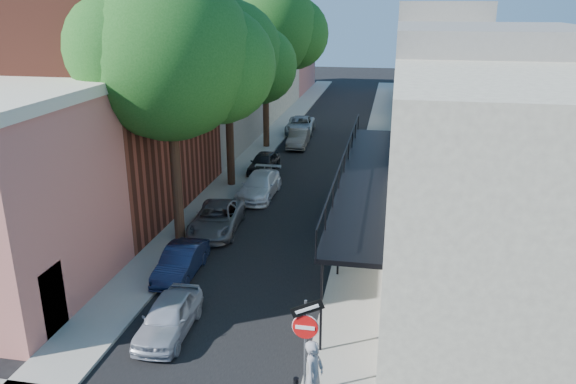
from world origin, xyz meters
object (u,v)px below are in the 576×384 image
at_px(oak_far, 272,28).
at_px(parked_car_c, 217,219).
at_px(oak_near, 181,58).
at_px(parked_car_b, 181,262).
at_px(parked_car_g, 300,125).
at_px(pedestrian, 314,375).
at_px(parked_car_a, 169,316).
at_px(oak_mid, 235,59).
at_px(parked_car_e, 264,163).
at_px(parked_car_f, 298,138).
at_px(sign_post, 306,331).
at_px(parked_car_d, 259,186).

relative_size(oak_far, parked_car_c, 2.72).
xyz_separation_m(oak_near, parked_car_b, (0.77, -3.27, -7.30)).
xyz_separation_m(parked_car_g, pedestrian, (5.65, -31.63, 0.44)).
relative_size(parked_car_c, parked_car_g, 0.95).
distance_m(oak_near, parked_car_a, 10.32).
distance_m(oak_near, parked_car_b, 8.03).
relative_size(oak_mid, parked_car_c, 2.33).
bearing_deg(parked_car_e, oak_near, -91.87).
distance_m(oak_near, oak_far, 17.01).
bearing_deg(parked_car_f, parked_car_g, 95.67).
height_order(sign_post, pedestrian, sign_post).
bearing_deg(oak_far, parked_car_b, -87.86).
bearing_deg(oak_far, parked_car_e, -83.12).
bearing_deg(parked_car_d, parked_car_g, 92.29).
bearing_deg(parked_car_e, parked_car_g, 90.11).
bearing_deg(parked_car_g, parked_car_c, -94.80).
distance_m(oak_mid, parked_car_d, 6.85).
bearing_deg(pedestrian, oak_mid, 33.70).
distance_m(parked_car_d, pedestrian, 16.84).
relative_size(oak_near, pedestrian, 5.92).
bearing_deg(oak_mid, parked_car_c, -83.08).
bearing_deg(oak_near, parked_car_f, 84.14).
height_order(oak_far, parked_car_a, oak_far).
relative_size(oak_near, parked_car_g, 2.48).
relative_size(parked_car_a, parked_car_d, 0.81).
height_order(parked_car_a, parked_car_c, parked_car_c).
distance_m(parked_car_c, parked_car_f, 16.19).
xyz_separation_m(parked_car_a, parked_car_g, (-0.65, 28.95, 0.04)).
bearing_deg(oak_mid, parked_car_a, -82.89).
relative_size(parked_car_b, parked_car_c, 0.80).
height_order(parked_car_a, parked_car_d, parked_car_d).
bearing_deg(oak_far, sign_post, -76.09).
height_order(oak_mid, parked_car_b, oak_mid).
relative_size(oak_near, oak_mid, 1.12).
height_order(parked_car_f, parked_car_g, parked_car_g).
height_order(oak_far, parked_car_g, oak_far).
distance_m(parked_car_e, parked_car_g, 11.13).
bearing_deg(oak_far, pedestrian, -75.73).
bearing_deg(sign_post, oak_mid, 110.86).
bearing_deg(parked_car_g, parked_car_b, -94.59).
height_order(sign_post, parked_car_b, sign_post).
distance_m(parked_car_a, parked_car_g, 28.96).
distance_m(parked_car_a, parked_car_c, 8.37).
bearing_deg(parked_car_g, parked_car_a, -92.38).
xyz_separation_m(oak_far, parked_car_a, (1.81, -24.09, -7.66)).
xyz_separation_m(oak_mid, parked_car_b, (0.82, -11.24, -6.48)).
bearing_deg(parked_car_b, oak_far, 90.93).
bearing_deg(parked_car_f, oak_near, -97.95).
distance_m(sign_post, pedestrian, 1.10).
relative_size(parked_car_e, parked_car_g, 0.78).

